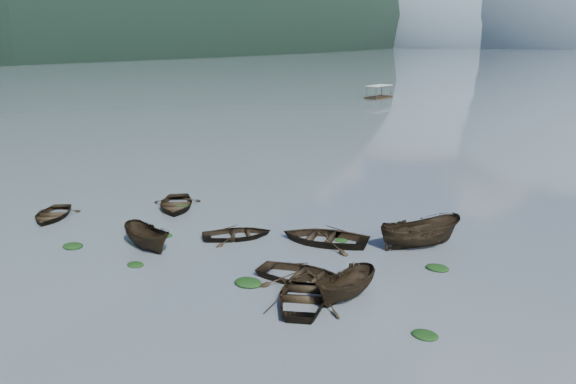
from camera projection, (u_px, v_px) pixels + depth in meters
The scene contains 20 objects.
ground_plane at pixel (145, 292), 25.60m from camera, with size 2400.00×2400.00×0.00m, color #4D5760.
haze_mtn_a at pixel (455, 46), 890.08m from camera, with size 520.00×520.00×280.00m, color #475666.
rowboat_0 at pixel (52, 218), 36.22m from camera, with size 2.94×4.11×0.85m, color black.
rowboat_1 at pixel (237, 238), 32.63m from camera, with size 2.86×4.01×0.83m, color black.
rowboat_2 at pixel (148, 248), 31.02m from camera, with size 1.51×4.02×1.55m, color black.
rowboat_3 at pixel (305, 300), 24.86m from camera, with size 3.33×4.67×0.97m, color black.
rowboat_4 at pixel (302, 281), 26.86m from camera, with size 3.22×4.51×0.94m, color black.
rowboat_5 at pixel (346, 298), 25.02m from camera, with size 1.44×3.83×1.48m, color black.
rowboat_6 at pixel (176, 208), 38.26m from camera, with size 3.35×4.70×0.97m, color black.
rowboat_7 at pixel (325, 242), 31.88m from camera, with size 3.56×4.99×1.03m, color black.
rowboat_8 at pixel (419, 247), 31.22m from camera, with size 1.85×4.92×1.90m, color black.
weed_clump_0 at pixel (73, 247), 31.14m from camera, with size 1.22×1.00×0.27m, color black.
weed_clump_1 at pixel (135, 265), 28.64m from camera, with size 0.94×0.75×0.21m, color black.
weed_clump_2 at pixel (248, 284), 26.45m from camera, with size 1.38×1.10×0.30m, color black.
weed_clump_3 at pixel (341, 241), 32.11m from camera, with size 0.78×0.66×0.17m, color black.
weed_clump_4 at pixel (425, 336), 21.84m from camera, with size 1.07×0.85×0.22m, color black.
weed_clump_5 at pixel (182, 207), 38.58m from camera, with size 1.19×0.96×0.25m, color black.
weed_clump_6 at pixel (165, 236), 32.91m from camera, with size 0.99×0.82×0.21m, color black.
weed_clump_7 at pixel (437, 269), 28.19m from camera, with size 1.18×0.94×0.26m, color black.
pontoon_left at pixel (379, 98), 108.92m from camera, with size 2.57×6.16×2.36m, color black, non-canonical shape.
Camera 1 is at (18.27, -16.13, 11.20)m, focal length 35.00 mm.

